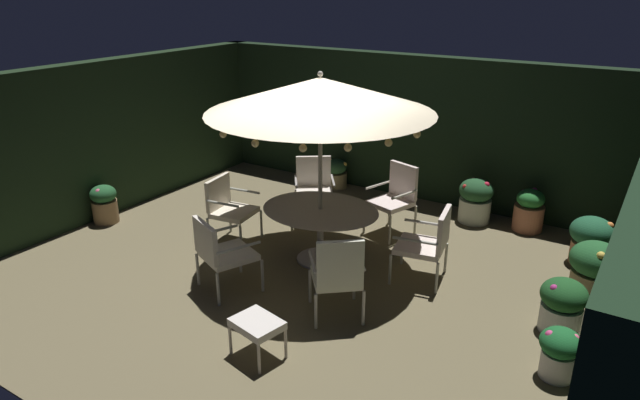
# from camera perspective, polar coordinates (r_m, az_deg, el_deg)

# --- Properties ---
(ground_plane) EXTENTS (7.95, 7.02, 0.02)m
(ground_plane) POSITION_cam_1_polar(r_m,az_deg,el_deg) (7.65, -1.78, -6.80)
(ground_plane) COLOR brown
(hedge_backdrop_rear) EXTENTS (7.95, 0.30, 2.45)m
(hedge_backdrop_rear) POSITION_cam_1_polar(r_m,az_deg,el_deg) (10.00, 9.06, 7.30)
(hedge_backdrop_rear) COLOR black
(hedge_backdrop_rear) RESTS_ON ground_plane
(hedge_backdrop_left) EXTENTS (0.30, 7.02, 2.45)m
(hedge_backdrop_left) POSITION_cam_1_polar(r_m,az_deg,el_deg) (9.74, -20.95, 5.79)
(hedge_backdrop_left) COLOR black
(hedge_backdrop_left) RESTS_ON ground_plane
(patio_dining_table) EXTENTS (1.61, 1.35, 0.76)m
(patio_dining_table) POSITION_cam_1_polar(r_m,az_deg,el_deg) (7.58, 0.03, -1.91)
(patio_dining_table) COLOR #BAAFAC
(patio_dining_table) RESTS_ON ground_plane
(patio_umbrella) EXTENTS (2.89, 2.89, 2.56)m
(patio_umbrella) POSITION_cam_1_polar(r_m,az_deg,el_deg) (7.09, 0.03, 10.50)
(patio_umbrella) COLOR #BCB6A6
(patio_umbrella) RESTS_ON ground_plane
(patio_chair_north) EXTENTS (0.83, 0.83, 0.99)m
(patio_chair_north) POSITION_cam_1_polar(r_m,az_deg,el_deg) (8.95, -0.60, 1.54)
(patio_chair_north) COLOR #B5AFA9
(patio_chair_north) RESTS_ON ground_plane
(patio_chair_northeast) EXTENTS (0.65, 0.68, 0.96)m
(patio_chair_northeast) POSITION_cam_1_polar(r_m,az_deg,el_deg) (8.26, -9.23, -0.52)
(patio_chair_northeast) COLOR #B3B7A8
(patio_chair_northeast) RESTS_ON ground_plane
(patio_chair_east) EXTENTS (0.82, 0.81, 0.95)m
(patio_chair_east) POSITION_cam_1_polar(r_m,az_deg,el_deg) (6.95, -9.99, -4.99)
(patio_chair_east) COLOR #B2B3AC
(patio_chair_east) RESTS_ON ground_plane
(patio_chair_southeast) EXTENTS (0.80, 0.80, 1.04)m
(patio_chair_southeast) POSITION_cam_1_polar(r_m,az_deg,el_deg) (6.28, 1.80, -7.32)
(patio_chair_southeast) COLOR #B9B4AB
(patio_chair_southeast) RESTS_ON ground_plane
(patio_chair_south) EXTENTS (0.72, 0.72, 0.97)m
(patio_chair_south) POSITION_cam_1_polar(r_m,az_deg,el_deg) (7.22, 10.88, -4.04)
(patio_chair_south) COLOR #B4B1A5
(patio_chair_south) RESTS_ON ground_plane
(patio_chair_southwest) EXTENTS (0.71, 0.72, 1.05)m
(patio_chair_southwest) POSITION_cam_1_polar(r_m,az_deg,el_deg) (8.52, 7.62, 0.56)
(patio_chair_southwest) COLOR #BCB7A3
(patio_chair_southwest) RESTS_ON ground_plane
(ottoman_footrest) EXTENTS (0.56, 0.47, 0.42)m
(ottoman_footrest) POSITION_cam_1_polar(r_m,az_deg,el_deg) (5.84, -6.35, -12.44)
(ottoman_footrest) COLOR #BBB0A5
(ottoman_footrest) RESTS_ON ground_plane
(potted_plant_back_center) EXTENTS (0.41, 0.41, 0.53)m
(potted_plant_back_center) POSITION_cam_1_polar(r_m,az_deg,el_deg) (10.46, 1.61, 2.76)
(potted_plant_back_center) COLOR olive
(potted_plant_back_center) RESTS_ON ground_plane
(potted_plant_back_right) EXTENTS (0.45, 0.45, 0.65)m
(potted_plant_back_right) POSITION_cam_1_polar(r_m,az_deg,el_deg) (9.19, 20.30, -0.97)
(potted_plant_back_right) COLOR #AF694C
(potted_plant_back_right) RESTS_ON ground_plane
(potted_plant_right_near) EXTENTS (0.56, 0.56, 0.66)m
(potted_plant_right_near) POSITION_cam_1_polar(r_m,az_deg,el_deg) (8.41, 25.60, -3.56)
(potted_plant_right_near) COLOR #A86E4A
(potted_plant_right_near) RESTS_ON ground_plane
(potted_plant_left_near) EXTENTS (0.50, 0.50, 0.62)m
(potted_plant_left_near) POSITION_cam_1_polar(r_m,az_deg,el_deg) (6.73, 23.21, -9.61)
(potted_plant_left_near) COLOR silver
(potted_plant_left_near) RESTS_ON ground_plane
(potted_plant_front_corner) EXTENTS (0.61, 0.61, 0.67)m
(potted_plant_front_corner) POSITION_cam_1_polar(r_m,az_deg,el_deg) (7.65, 25.92, -6.04)
(potted_plant_front_corner) COLOR olive
(potted_plant_front_corner) RESTS_ON ground_plane
(potted_plant_right_far) EXTENTS (0.53, 0.53, 0.71)m
(potted_plant_right_far) POSITION_cam_1_polar(r_m,az_deg,el_deg) (9.24, 15.38, 0.06)
(potted_plant_right_far) COLOR beige
(potted_plant_right_far) RESTS_ON ground_plane
(potted_plant_left_far) EXTENTS (0.40, 0.40, 0.52)m
(potted_plant_left_far) POSITION_cam_1_polar(r_m,az_deg,el_deg) (6.02, 22.96, -13.79)
(potted_plant_left_far) COLOR silver
(potted_plant_left_far) RESTS_ON ground_plane
(potted_plant_back_left) EXTENTS (0.40, 0.40, 0.61)m
(potted_plant_back_left) POSITION_cam_1_polar(r_m,az_deg,el_deg) (9.51, -20.90, -0.28)
(potted_plant_back_left) COLOR olive
(potted_plant_back_left) RESTS_ON ground_plane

